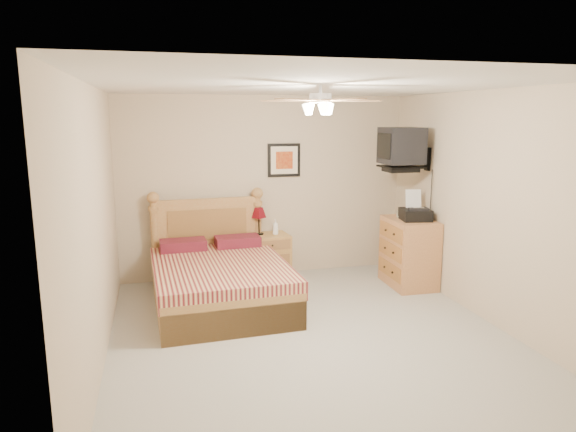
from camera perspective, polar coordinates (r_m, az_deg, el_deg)
name	(u,v)px	position (r m, az deg, el deg)	size (l,w,h in m)	color
floor	(312,337)	(5.39, 2.63, -13.29)	(4.50, 4.50, 0.00)	#9E9A8E
ceiling	(314,86)	(4.92, 2.89, 14.28)	(4.00, 4.50, 0.04)	white
wall_back	(265,187)	(7.16, -2.58, 3.24)	(4.00, 0.04, 2.50)	#C5AF91
wall_front	(432,293)	(3.01, 15.66, -8.22)	(4.00, 0.04, 2.50)	#C5AF91
wall_left	(96,228)	(4.82, -20.59, -1.29)	(0.04, 4.50, 2.50)	#C5AF91
wall_right	(491,208)	(5.91, 21.61, 0.81)	(0.04, 4.50, 2.50)	#C5AF91
bed	(220,254)	(6.06, -7.61, -4.23)	(1.49, 1.96, 1.27)	#AD7036
nightstand	(267,257)	(7.11, -2.30, -4.54)	(0.57, 0.43, 0.62)	#A2763A
table_lamp	(259,221)	(7.03, -3.25, -0.56)	(0.20, 0.20, 0.37)	#630912
lotion_bottle	(275,227)	(7.03, -1.41, -1.23)	(0.08, 0.08, 0.21)	white
framed_picture	(284,160)	(7.16, -0.45, 6.23)	(0.46, 0.04, 0.46)	black
dresser	(409,252)	(6.98, 13.29, -3.96)	(0.53, 0.76, 0.90)	#A96A41
fax_machine	(416,206)	(6.80, 14.01, 1.14)	(0.36, 0.38, 0.38)	black
magazine_lower	(396,215)	(7.05, 11.95, 0.11)	(0.22, 0.30, 0.03)	beige
magazine_upper	(397,213)	(7.05, 12.07, 0.30)	(0.20, 0.28, 0.02)	tan
wall_tv	(412,149)	(6.85, 13.63, 7.29)	(0.56, 0.46, 0.58)	black
ceiling_fan	(320,100)	(4.73, 3.62, 12.71)	(1.14, 1.14, 0.28)	white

